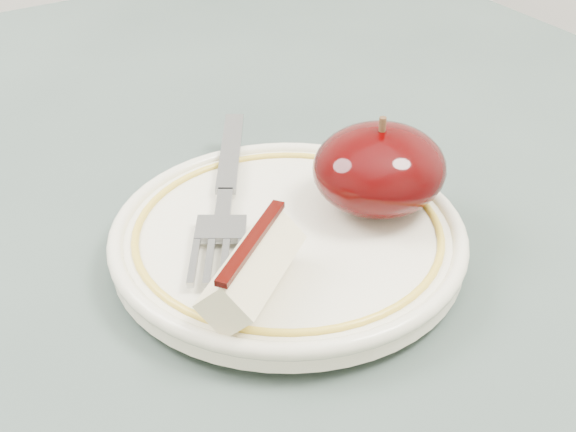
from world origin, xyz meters
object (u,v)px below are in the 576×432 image
plate (288,237)px  fork (225,193)px  apple_half (379,168)px  table (191,368)px

plate → fork: fork is taller
fork → apple_half: bearing=-92.8°
table → fork: 0.12m
table → apple_half: apple_half is taller
apple_half → table: bearing=161.0°
table → plate: (0.05, -0.03, 0.10)m
table → fork: fork is taller
apple_half → fork: size_ratio=0.46×
apple_half → fork: (-0.07, 0.05, -0.02)m
apple_half → fork: apple_half is taller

